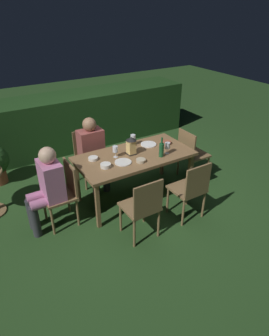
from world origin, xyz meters
name	(u,v)px	position (x,y,z in m)	size (l,w,h in m)	color
ground_plane	(135,196)	(0.00, 0.00, 0.00)	(16.00, 16.00, 0.00)	#26471E
dining_table	(135,158)	(0.00, 0.00, 0.67)	(1.68, 0.85, 0.73)	olive
chair_side_left_a	(143,206)	(-0.38, -0.81, 0.49)	(0.42, 0.40, 0.87)	brown
chair_head_far	(191,152)	(1.09, 0.00, 0.49)	(0.40, 0.42, 0.87)	brown
chair_head_near	(63,191)	(-1.09, 0.00, 0.49)	(0.40, 0.42, 0.87)	brown
person_in_pink	(47,186)	(-1.29, 0.00, 0.64)	(0.48, 0.38, 1.15)	#C675A3
chair_side_left_b	(191,188)	(0.38, -0.81, 0.49)	(0.42, 0.40, 0.87)	brown
chair_side_right_a	(89,154)	(-0.38, 0.81, 0.49)	(0.42, 0.40, 0.87)	brown
person_in_rust	(93,150)	(-0.38, 0.62, 0.64)	(0.38, 0.47, 1.15)	#9E4C47
lantern_centerpiece	(131,145)	(-0.03, 0.05, 0.88)	(0.15, 0.15, 0.27)	black
green_bottle_on_table	(161,149)	(0.30, -0.24, 0.84)	(0.07, 0.07, 0.29)	#195128
wine_glass_a	(167,146)	(0.43, -0.21, 0.85)	(0.08, 0.08, 0.17)	silver
wine_glass_b	(133,138)	(0.15, 0.30, 0.85)	(0.08, 0.08, 0.17)	silver
wine_glass_c	(115,150)	(-0.27, 0.08, 0.85)	(0.08, 0.08, 0.17)	silver
plate_a	(148,144)	(0.36, 0.18, 0.74)	(0.24, 0.24, 0.01)	white
plate_b	(123,162)	(-0.26, -0.12, 0.74)	(0.23, 0.23, 0.01)	silver
bowl_olives	(93,158)	(-0.57, 0.17, 0.75)	(0.13, 0.13, 0.04)	silver
bowl_bread	(106,165)	(-0.52, -0.11, 0.76)	(0.14, 0.14, 0.05)	silver
bowl_salad	(141,160)	(-0.04, -0.23, 0.75)	(0.13, 0.13, 0.04)	#BCAD8E
bowl_dip	(166,143)	(0.61, 0.06, 0.75)	(0.15, 0.15, 0.04)	#9E5138
hedge_backdrop	(76,120)	(0.00, 2.32, 0.53)	(4.79, 0.87, 1.06)	#1E4219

